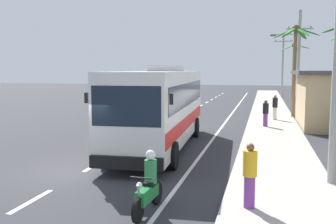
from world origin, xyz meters
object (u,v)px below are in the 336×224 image
at_px(palm_third, 294,58).
at_px(pedestrian_far_walk, 266,113).
at_px(utility_pole_mid, 297,60).
at_px(motorcycle_beside_bus, 149,187).
at_px(pedestrian_midwalk, 250,174).
at_px(palm_nearest, 295,49).
at_px(pedestrian_near_kerb, 275,107).
at_px(utility_pole_far, 283,64).
at_px(coach_bus_foreground, 161,105).

bearing_deg(palm_third, pedestrian_far_walk, -97.56).
bearing_deg(utility_pole_mid, motorcycle_beside_bus, -102.91).
xyz_separation_m(pedestrian_far_walk, palm_third, (3.23, 24.36, 4.10)).
height_order(pedestrian_midwalk, palm_nearest, palm_nearest).
bearing_deg(utility_pole_mid, palm_third, 87.08).
distance_m(motorcycle_beside_bus, utility_pole_mid, 24.18).
height_order(pedestrian_far_walk, utility_pole_mid, utility_pole_mid).
height_order(pedestrian_near_kerb, palm_nearest, palm_nearest).
bearing_deg(pedestrian_near_kerb, palm_nearest, -120.65).
distance_m(pedestrian_far_walk, utility_pole_far, 28.25).
xyz_separation_m(utility_pole_far, palm_nearest, (-0.11, -22.30, 0.81)).
xyz_separation_m(coach_bus_foreground, pedestrian_near_kerb, (5.45, 10.74, -0.94)).
xyz_separation_m(utility_pole_mid, palm_nearest, (-0.38, -2.42, 0.72)).
bearing_deg(coach_bus_foreground, utility_pole_mid, 64.83).
relative_size(pedestrian_near_kerb, pedestrian_far_walk, 1.07).
height_order(motorcycle_beside_bus, palm_nearest, palm_nearest).
xyz_separation_m(motorcycle_beside_bus, palm_third, (6.17, 39.54, 4.45)).
distance_m(pedestrian_near_kerb, pedestrian_midwalk, 18.17).
relative_size(pedestrian_near_kerb, palm_nearest, 0.25).
xyz_separation_m(coach_bus_foreground, utility_pole_far, (6.93, 35.19, 2.37)).
xyz_separation_m(motorcycle_beside_bus, palm_nearest, (4.96, 20.85, 4.53)).
bearing_deg(pedestrian_near_kerb, utility_pole_mid, -109.05).
bearing_deg(coach_bus_foreground, palm_nearest, 62.13).
distance_m(motorcycle_beside_bus, palm_third, 40.26).
height_order(pedestrian_far_walk, palm_nearest, palm_nearest).
distance_m(utility_pole_mid, palm_third, 16.30).
bearing_deg(palm_third, pedestrian_midwalk, -95.36).
bearing_deg(pedestrian_midwalk, motorcycle_beside_bus, -39.60).
relative_size(pedestrian_near_kerb, palm_third, 0.26).
height_order(coach_bus_foreground, palm_nearest, palm_nearest).
bearing_deg(coach_bus_foreground, utility_pole_far, 78.86).
distance_m(motorcycle_beside_bus, palm_nearest, 21.91).
bearing_deg(pedestrian_midwalk, utility_pole_mid, -149.40).
bearing_deg(motorcycle_beside_bus, pedestrian_far_walk, 79.06).
bearing_deg(pedestrian_far_walk, pedestrian_midwalk, -140.64).
xyz_separation_m(utility_pole_mid, palm_third, (0.83, 16.27, 0.64)).
bearing_deg(utility_pole_far, palm_nearest, -90.29).
bearing_deg(palm_third, utility_pole_far, 106.84).
bearing_deg(pedestrian_midwalk, coach_bus_foreground, -111.74).
bearing_deg(pedestrian_near_kerb, motorcycle_beside_bus, 81.06).
height_order(motorcycle_beside_bus, palm_third, palm_third).
height_order(utility_pole_mid, palm_nearest, utility_pole_mid).
relative_size(coach_bus_foreground, utility_pole_mid, 1.32).
bearing_deg(utility_pole_far, utility_pole_mid, -89.24).
xyz_separation_m(pedestrian_midwalk, utility_pole_far, (2.56, 42.59, 3.37)).
height_order(utility_pole_far, palm_third, utility_pole_far).
relative_size(motorcycle_beside_bus, utility_pole_far, 0.24).
distance_m(motorcycle_beside_bus, pedestrian_near_kerb, 19.05).
bearing_deg(pedestrian_midwalk, utility_pole_far, -145.75).
bearing_deg(utility_pole_far, motorcycle_beside_bus, -96.70).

